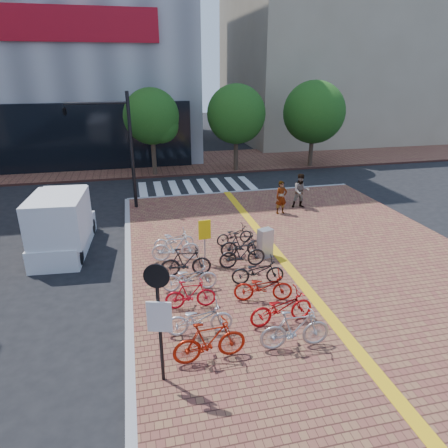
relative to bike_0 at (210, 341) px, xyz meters
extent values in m
plane|color=black|center=(1.95, 2.63, -0.73)|extent=(120.00, 120.00, 0.00)
cube|color=brown|center=(4.95, -2.37, -0.66)|extent=(14.00, 34.00, 0.15)
cube|color=gold|center=(3.95, -2.37, -0.58)|extent=(0.40, 34.00, 0.01)
cube|color=gray|center=(4.95, 14.63, -0.66)|extent=(14.00, 0.25, 0.15)
cube|color=brown|center=(1.95, 23.63, -0.66)|extent=(70.00, 8.00, 0.15)
cube|color=gray|center=(19.95, 34.63, 8.27)|extent=(20.00, 18.00, 18.00)
cube|color=silver|center=(-1.05, 16.63, -0.73)|extent=(0.50, 4.00, 0.01)
cube|color=silver|center=(-0.05, 16.63, -0.73)|extent=(0.50, 4.00, 0.01)
cube|color=silver|center=(0.95, 16.63, -0.73)|extent=(0.50, 4.00, 0.01)
cube|color=silver|center=(1.95, 16.63, -0.73)|extent=(0.50, 4.00, 0.01)
cube|color=silver|center=(2.95, 16.63, -0.73)|extent=(0.50, 4.00, 0.01)
cube|color=silver|center=(3.95, 16.63, -0.73)|extent=(0.50, 4.00, 0.01)
cube|color=silver|center=(4.95, 16.63, -0.73)|extent=(0.50, 4.00, 0.01)
cube|color=silver|center=(5.95, 16.63, -0.73)|extent=(0.50, 4.00, 0.01)
cylinder|color=#38281E|center=(-0.05, 20.13, 0.72)|extent=(0.32, 0.32, 2.60)
sphere|color=#194714|center=(-0.05, 20.13, 3.47)|extent=(3.80, 3.80, 3.80)
sphere|color=#194714|center=(0.55, 19.83, 2.87)|extent=(2.40, 2.40, 2.40)
cylinder|color=#38281E|center=(5.95, 20.13, 0.72)|extent=(0.32, 0.32, 2.60)
sphere|color=#194714|center=(5.95, 20.13, 3.47)|extent=(4.20, 4.20, 4.20)
sphere|color=#194714|center=(6.55, 19.83, 2.87)|extent=(2.40, 2.40, 2.40)
cylinder|color=#38281E|center=(11.95, 20.13, 0.72)|extent=(0.32, 0.32, 2.60)
sphere|color=#194714|center=(11.95, 20.13, 3.47)|extent=(4.60, 4.60, 4.60)
sphere|color=#194714|center=(12.55, 19.83, 2.87)|extent=(2.40, 2.40, 2.40)
imported|color=#A31D0B|center=(0.00, 0.00, 0.00)|extent=(1.98, 0.68, 1.17)
imported|color=#B6B5BB|center=(-0.08, 1.15, -0.08)|extent=(1.96, 0.79, 1.01)
imported|color=red|center=(-0.12, 2.53, -0.10)|extent=(1.64, 0.56, 0.97)
imported|color=silver|center=(0.01, 3.61, -0.09)|extent=(1.92, 0.74, 0.99)
imported|color=black|center=(0.03, 4.64, -0.03)|extent=(1.89, 0.69, 1.11)
imported|color=silver|center=(-0.19, 5.97, -0.02)|extent=(1.92, 0.70, 1.13)
imported|color=silver|center=(-0.15, 6.98, -0.14)|extent=(1.71, 0.69, 0.88)
imported|color=#A2A2A7|center=(2.33, -0.03, 0.00)|extent=(1.98, 0.65, 1.17)
imported|color=#B80D0F|center=(2.38, 1.12, -0.06)|extent=(2.05, 0.88, 1.05)
imported|color=#A3150B|center=(2.25, 2.43, -0.08)|extent=(2.01, 1.03, 1.00)
imported|color=black|center=(2.41, 3.51, -0.10)|extent=(1.92, 0.87, 0.98)
imported|color=black|center=(2.22, 4.85, -0.04)|extent=(1.81, 0.52, 1.09)
imported|color=black|center=(2.46, 5.74, -0.05)|extent=(1.79, 0.59, 1.06)
imported|color=black|center=(2.46, 6.99, -0.16)|extent=(1.70, 0.83, 0.86)
imported|color=gray|center=(5.81, 10.26, 0.29)|extent=(0.68, 0.49, 1.74)
imported|color=#525A69|center=(7.17, 10.89, 0.35)|extent=(1.01, 0.84, 1.88)
cube|color=#B1B0B5|center=(3.34, 5.51, 0.01)|extent=(0.64, 0.55, 1.19)
cylinder|color=#B7B7BC|center=(0.91, 5.57, 0.28)|extent=(0.07, 0.07, 1.73)
cube|color=yellow|center=(0.91, 5.52, 0.81)|extent=(0.48, 0.10, 0.77)
cylinder|color=black|center=(-1.25, -0.43, 1.00)|extent=(0.10, 0.10, 3.16)
cylinder|color=black|center=(-1.25, -0.50, 2.31)|extent=(0.58, 0.21, 0.59)
cube|color=silver|center=(-1.25, -0.50, 1.26)|extent=(0.57, 0.20, 0.79)
cylinder|color=black|center=(-1.55, 13.03, 2.45)|extent=(0.18, 0.18, 6.07)
cylinder|color=black|center=(-3.07, 13.03, 4.93)|extent=(3.04, 0.12, 0.12)
imported|color=black|center=(-4.59, 13.03, 4.63)|extent=(0.27, 1.26, 0.51)
cube|color=white|center=(-4.65, 8.44, -0.28)|extent=(2.26, 4.68, 0.91)
cube|color=white|center=(-4.55, 9.75, 0.83)|extent=(2.06, 2.06, 1.31)
cube|color=white|center=(-4.71, 7.64, 0.98)|extent=(2.23, 2.97, 1.82)
cylinder|color=black|center=(-5.38, 10.12, -0.38)|extent=(0.28, 0.72, 0.71)
cylinder|color=black|center=(-5.63, 6.90, -0.38)|extent=(0.28, 0.72, 0.71)
cylinder|color=black|center=(-3.67, 9.99, -0.38)|extent=(0.28, 0.72, 0.71)
cylinder|color=black|center=(-3.92, 6.77, -0.38)|extent=(0.28, 0.72, 0.71)
camera|label=1|loc=(-1.55, -8.31, 6.54)|focal=32.00mm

